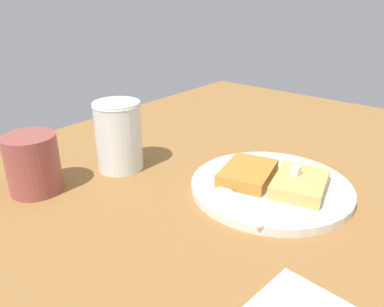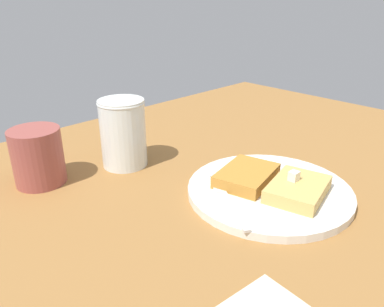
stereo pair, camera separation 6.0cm
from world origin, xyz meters
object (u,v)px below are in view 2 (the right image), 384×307
syrup_jar (123,135)px  coffee_mug (37,156)px  plate (271,191)px  fork (225,196)px

syrup_jar → coffee_mug: bearing=73.7°
plate → coffee_mug: bearing=38.9°
fork → coffee_mug: (25.54, 16.15, 3.17)cm
fork → syrup_jar: syrup_jar is taller
plate → syrup_jar: syrup_jar is taller
syrup_jar → coffee_mug: 14.34cm
fork → plate: bearing=-114.1°
syrup_jar → coffee_mug: syrup_jar is taller
plate → coffee_mug: (28.65, 23.11, 3.87)cm
syrup_jar → coffee_mug: size_ratio=1.09×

